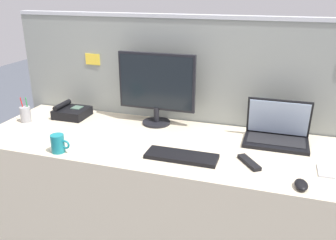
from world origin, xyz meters
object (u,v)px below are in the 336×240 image
object	(u,v)px
desktop_monitor	(156,85)
laptop	(277,131)
pen_cup	(26,114)
desk_phone	(72,112)
tv_remote	(249,162)
cell_phone_silver_slab	(325,171)
coffee_mug	(58,144)
computer_mouse_right_hand	(301,185)
keyboard_main	(182,156)

from	to	relation	value
desktop_monitor	laptop	size ratio (longest dim) A/B	1.40
pen_cup	desktop_monitor	bearing A→B (deg)	15.84
laptop	desk_phone	bearing A→B (deg)	179.90
tv_remote	cell_phone_silver_slab	bearing A→B (deg)	-31.12
coffee_mug	desk_phone	bearing A→B (deg)	115.04
laptop	coffee_mug	distance (m)	1.25
desktop_monitor	coffee_mug	distance (m)	0.72
coffee_mug	desktop_monitor	bearing A→B (deg)	57.57
computer_mouse_right_hand	cell_phone_silver_slab	xyz separation A→B (m)	(0.12, 0.19, -0.01)
coffee_mug	laptop	bearing A→B (deg)	24.32
laptop	desk_phone	size ratio (longest dim) A/B	1.68
laptop	cell_phone_silver_slab	bearing A→B (deg)	-51.55
desk_phone	pen_cup	bearing A→B (deg)	-143.60
pen_cup	coffee_mug	xyz separation A→B (m)	(0.48, -0.34, -0.00)
desk_phone	desktop_monitor	bearing A→B (deg)	5.99
desk_phone	pen_cup	world-z (taller)	pen_cup
keyboard_main	pen_cup	xyz separation A→B (m)	(-1.15, 0.21, 0.04)
keyboard_main	computer_mouse_right_hand	distance (m)	0.61
cell_phone_silver_slab	pen_cup	bearing A→B (deg)	175.53
desktop_monitor	cell_phone_silver_slab	bearing A→B (deg)	-20.30
desktop_monitor	desk_phone	world-z (taller)	desktop_monitor
laptop	tv_remote	distance (m)	0.37
keyboard_main	pen_cup	bearing A→B (deg)	169.63
computer_mouse_right_hand	tv_remote	xyz separation A→B (m)	(-0.25, 0.16, -0.01)
keyboard_main	coffee_mug	xyz separation A→B (m)	(-0.67, -0.13, 0.04)
computer_mouse_right_hand	desktop_monitor	bearing A→B (deg)	142.44
computer_mouse_right_hand	coffee_mug	size ratio (longest dim) A/B	0.89
desk_phone	pen_cup	size ratio (longest dim) A/B	1.28
computer_mouse_right_hand	coffee_mug	world-z (taller)	coffee_mug
laptop	keyboard_main	bearing A→B (deg)	-141.03
pen_cup	coffee_mug	distance (m)	0.59
laptop	cell_phone_silver_slab	xyz separation A→B (m)	(0.25, -0.31, -0.06)
laptop	pen_cup	size ratio (longest dim) A/B	2.15
desk_phone	computer_mouse_right_hand	xyz separation A→B (m)	(1.51, -0.51, -0.02)
desktop_monitor	coffee_mug	world-z (taller)	desktop_monitor
cell_phone_silver_slab	coffee_mug	xyz separation A→B (m)	(-1.39, -0.21, 0.05)
desktop_monitor	desk_phone	distance (m)	0.66
cell_phone_silver_slab	tv_remote	world-z (taller)	tv_remote
tv_remote	keyboard_main	bearing A→B (deg)	150.85
keyboard_main	coffee_mug	world-z (taller)	coffee_mug
laptop	computer_mouse_right_hand	distance (m)	0.52
keyboard_main	pen_cup	world-z (taller)	pen_cup
coffee_mug	tv_remote	bearing A→B (deg)	9.75
desk_phone	pen_cup	distance (m)	0.30
desktop_monitor	laptop	distance (m)	0.80
desktop_monitor	pen_cup	world-z (taller)	desktop_monitor
desk_phone	computer_mouse_right_hand	distance (m)	1.59
laptop	coffee_mug	size ratio (longest dim) A/B	3.26
desktop_monitor	laptop	bearing A→B (deg)	-4.94
keyboard_main	desktop_monitor	bearing A→B (deg)	123.38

